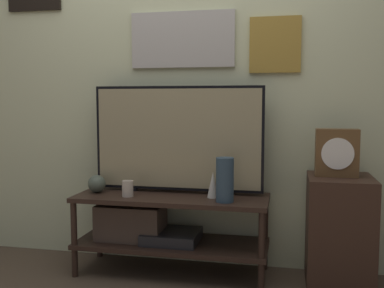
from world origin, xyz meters
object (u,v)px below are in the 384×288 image
candle_jar (128,189)px  vase_round_glass (97,184)px  vase_slim_bronze (213,185)px  television (178,139)px  vase_tall_ceramic (225,180)px  mantel_clock (337,153)px

candle_jar → vase_round_glass: bearing=162.7°
vase_slim_bronze → candle_jar: 0.55m
candle_jar → television: bearing=32.7°
vase_tall_ceramic → vase_slim_bronze: size_ratio=1.64×
mantel_clock → television: bearing=175.3°
television → vase_tall_ceramic: (0.35, -0.21, -0.23)m
vase_round_glass → mantel_clock: 1.57m
vase_tall_ceramic → vase_slim_bronze: vase_tall_ceramic is taller
vase_tall_ceramic → mantel_clock: 0.70m
television → vase_slim_bronze: 0.40m
vase_tall_ceramic → candle_jar: bearing=178.1°
vase_round_glass → vase_slim_bronze: bearing=0.4°
television → vase_tall_ceramic: television is taller
vase_slim_bronze → vase_round_glass: size_ratio=1.40×
vase_round_glass → mantel_clock: (1.55, 0.03, 0.25)m
vase_round_glass → candle_jar: size_ratio=1.15×
television → mantel_clock: television is taller
mantel_clock → vase_round_glass: bearing=-179.0°
television → vase_slim_bronze: television is taller
vase_slim_bronze → television: bearing=157.9°
vase_round_glass → mantel_clock: mantel_clock is taller
television → vase_tall_ceramic: bearing=-30.8°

